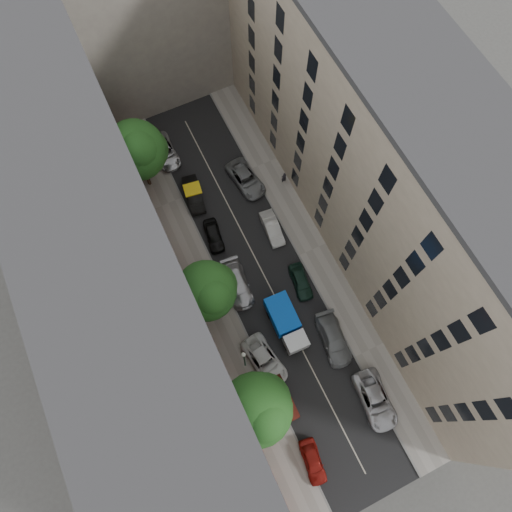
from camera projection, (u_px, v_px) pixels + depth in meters
ground at (263, 273)px, 44.57m from camera, size 120.00×120.00×0.00m
road_surface at (263, 272)px, 44.56m from camera, size 8.00×44.00×0.02m
sidewalk_left at (211, 296)px, 43.66m from camera, size 3.00×44.00×0.15m
sidewalk_right at (312, 250)px, 45.34m from camera, size 3.00×44.00×0.15m
building_left at (130, 290)px, 33.53m from camera, size 8.00×44.00×20.00m
building_right at (386, 177)px, 36.91m from camera, size 8.00×44.00×20.00m
building_endcap at (140, 2)px, 45.11m from camera, size 18.00×12.00×18.00m
tarp_truck at (286, 323)px, 41.43m from camera, size 2.30×5.40×2.47m
car_left_0 at (313, 462)px, 37.98m from camera, size 2.03×3.92×1.27m
car_left_1 at (283, 398)px, 39.75m from camera, size 1.43×4.06×1.34m
car_left_2 at (265, 361)px, 40.86m from camera, size 3.05×5.35×1.41m
car_left_3 at (237, 284)px, 43.38m from camera, size 2.62×5.34×1.50m
car_left_4 at (214, 236)px, 45.27m from camera, size 2.05×3.94×1.28m
car_left_5 at (194, 195)px, 46.80m from camera, size 2.18×4.59×1.45m
car_left_6 at (165, 152)px, 48.68m from camera, size 2.37×4.99×1.38m
car_right_0 at (375, 400)px, 39.62m from camera, size 3.02×5.63×1.50m
car_right_1 at (334, 339)px, 41.49m from camera, size 2.79×5.44×1.51m
car_right_2 at (301, 282)px, 43.56m from camera, size 2.08×4.00×1.30m
car_right_3 at (272, 228)px, 45.54m from camera, size 1.73×4.10×1.32m
car_right_4 at (246, 179)px, 47.47m from camera, size 3.00×5.39×1.43m
tree_near at (258, 410)px, 34.87m from camera, size 5.90×5.71×8.30m
tree_mid at (208, 292)px, 38.44m from camera, size 5.49×5.25×7.87m
tree_far at (137, 152)px, 42.39m from camera, size 5.94×5.76×9.03m
lamp_post at (244, 359)px, 37.62m from camera, size 0.36×0.36×6.34m
pedestrian at (284, 177)px, 47.28m from camera, size 0.58×0.39×1.56m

